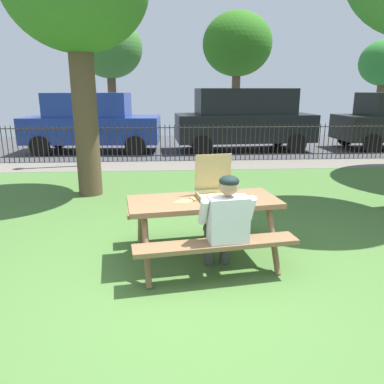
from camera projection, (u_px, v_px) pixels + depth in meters
The scene contains 13 objects.
ground at pixel (184, 233), 5.54m from camera, with size 28.00×11.58×0.02m, color #477032.
cobblestone_walkway at pixel (176, 165), 10.43m from camera, with size 28.00×1.40×0.01m, color slate.
street_asphalt at pixel (173, 145), 14.15m from camera, with size 28.00×6.34×0.01m, color #424247.
picnic_table_foreground at pixel (204, 213), 4.53m from camera, with size 1.99×1.72×0.79m.
pizza_box_open at pixel (217, 190), 4.53m from camera, with size 0.52×0.56×0.51m.
pizza_slice_on_table at pixel (187, 200), 4.43m from camera, with size 0.25×0.20×0.02m.
adult_at_table at pixel (226, 221), 4.07m from camera, with size 0.63×0.63×1.19m.
iron_fence_streetside at pixel (175, 143), 10.96m from camera, with size 22.91×0.03×1.06m.
lamp_post_walkway at pixel (84, 66), 9.68m from camera, with size 0.28×0.28×4.36m.
parked_car_left at pixel (92, 122), 12.41m from camera, with size 4.49×2.09×1.94m.
parked_car_center at pixel (244, 118), 12.72m from camera, with size 4.69×2.15×2.08m.
far_tree_midleft at pixel (110, 49), 17.85m from camera, with size 3.11×3.11×5.35m.
far_tree_center at pixel (237, 45), 18.19m from camera, with size 3.38×3.38×5.70m.
Camera 1 is at (-0.23, -3.38, 2.05)m, focal length 34.93 mm.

